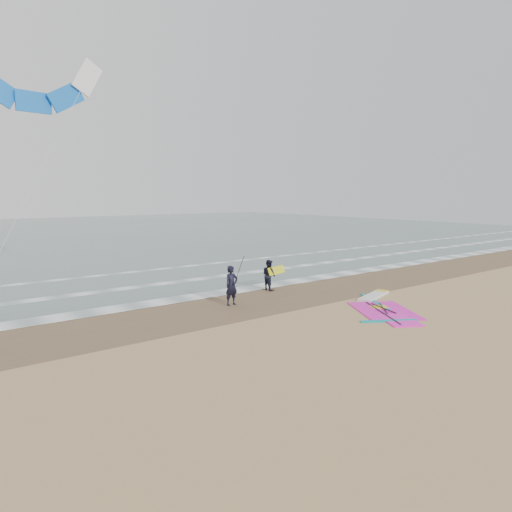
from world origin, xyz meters
TOP-DOWN VIEW (x-y plane):
  - ground at (0.00, 0.00)m, footprint 120.00×120.00m
  - sea_water at (0.00, 48.00)m, footprint 120.00×80.00m
  - wet_sand_band at (0.00, 6.00)m, footprint 120.00×5.00m
  - foam_waterline at (0.00, 10.44)m, footprint 120.00×9.15m
  - windsurf_rig at (3.18, 1.71)m, footprint 5.22×4.94m
  - person_standing at (-1.75, 5.89)m, footprint 0.66×0.46m
  - person_walking at (1.50, 7.35)m, footprint 0.59×0.75m
  - held_pole at (-1.45, 5.89)m, footprint 0.17×0.86m
  - carried_kiteboard at (1.90, 7.25)m, footprint 1.30×0.51m
  - surf_kite at (-7.76, 12.80)m, footprint 6.46×3.64m

SIDE VIEW (x-z plane):
  - ground at x=0.00m, z-range 0.00..0.00m
  - wet_sand_band at x=0.00m, z-range 0.00..0.01m
  - sea_water at x=0.00m, z-range 0.00..0.02m
  - foam_waterline at x=0.00m, z-range 0.02..0.04m
  - windsurf_rig at x=3.18m, z-range -0.03..0.10m
  - person_walking at x=1.50m, z-range 0.00..1.54m
  - person_standing at x=-1.75m, z-range 0.00..1.73m
  - carried_kiteboard at x=1.90m, z-range 0.78..1.17m
  - held_pole at x=-1.45m, z-range 0.36..2.18m
  - surf_kite at x=-7.76m, z-range 4.47..14.69m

